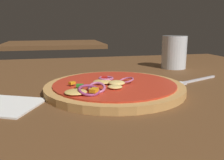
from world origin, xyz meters
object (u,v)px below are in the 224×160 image
pizza (114,87)px  napkin (2,105)px  fork (191,81)px  beer_glass (174,54)px

pizza → napkin: bearing=-166.9°
pizza → fork: (0.20, 0.04, -0.01)m
pizza → napkin: 0.22m
pizza → beer_glass: (0.26, 0.23, 0.04)m
beer_glass → napkin: beer_glass is taller
napkin → pizza: bearing=13.1°
fork → pizza: bearing=-169.2°
fork → napkin: 0.42m
napkin → beer_glass: bearing=31.3°
pizza → beer_glass: bearing=42.5°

